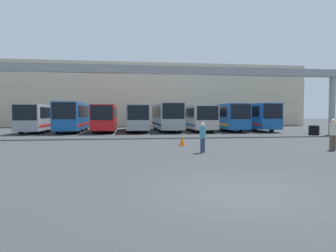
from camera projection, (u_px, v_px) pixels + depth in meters
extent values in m
plane|color=#2D3033|center=(240.00, 192.00, 8.25)|extent=(200.00, 200.00, 0.00)
cube|color=beige|center=(142.00, 96.00, 55.24)|extent=(56.86, 12.00, 10.58)
cylinder|color=gray|center=(332.00, 106.00, 30.17)|extent=(0.60, 0.60, 5.79)
cube|color=gray|center=(159.00, 70.00, 27.57)|extent=(35.67, 0.80, 0.70)
cube|color=#999EA5|center=(40.00, 117.00, 34.18)|extent=(2.48, 10.20, 2.74)
cube|color=black|center=(25.00, 113.00, 29.13)|extent=(2.28, 0.06, 1.53)
cube|color=black|center=(39.00, 113.00, 34.16)|extent=(2.51, 8.67, 1.15)
cube|color=red|center=(40.00, 125.00, 34.22)|extent=(2.51, 9.69, 0.24)
cylinder|color=black|center=(21.00, 130.00, 31.26)|extent=(0.28, 0.91, 0.91)
cylinder|color=black|center=(43.00, 129.00, 31.56)|extent=(0.28, 0.91, 0.91)
cylinder|color=black|center=(37.00, 127.00, 36.91)|extent=(0.28, 0.91, 0.91)
cylinder|color=black|center=(55.00, 127.00, 37.21)|extent=(0.28, 0.91, 0.91)
cube|color=#1959A5|center=(73.00, 116.00, 34.87)|extent=(2.52, 10.56, 2.99)
cube|color=black|center=(64.00, 111.00, 29.64)|extent=(2.32, 0.06, 1.67)
cube|color=black|center=(73.00, 111.00, 34.85)|extent=(2.55, 8.98, 1.25)
cube|color=red|center=(73.00, 124.00, 34.91)|extent=(2.55, 10.03, 0.24)
cylinder|color=black|center=(58.00, 128.00, 31.85)|extent=(0.28, 1.07, 1.07)
cylinder|color=black|center=(79.00, 128.00, 32.15)|extent=(0.28, 1.07, 1.07)
cylinder|color=black|center=(68.00, 126.00, 37.70)|extent=(0.28, 1.07, 1.07)
cylinder|color=black|center=(86.00, 126.00, 38.01)|extent=(0.28, 1.07, 1.07)
cube|color=red|center=(105.00, 117.00, 35.93)|extent=(2.42, 11.66, 2.72)
cube|color=black|center=(102.00, 113.00, 30.17)|extent=(2.23, 0.06, 1.53)
cube|color=black|center=(105.00, 113.00, 35.91)|extent=(2.45, 9.91, 1.14)
cube|color=black|center=(106.00, 124.00, 35.97)|extent=(2.45, 11.08, 0.24)
cylinder|color=black|center=(94.00, 129.00, 32.61)|extent=(0.28, 0.97, 0.97)
cylinder|color=black|center=(113.00, 128.00, 32.90)|extent=(0.28, 0.97, 0.97)
cylinder|color=black|center=(99.00, 126.00, 39.07)|extent=(0.28, 0.97, 0.97)
cylinder|color=black|center=(115.00, 126.00, 39.36)|extent=(0.28, 0.97, 0.97)
cube|color=#999EA5|center=(136.00, 117.00, 35.96)|extent=(2.41, 10.68, 2.74)
cube|color=black|center=(138.00, 113.00, 30.68)|extent=(2.22, 0.06, 1.54)
cube|color=black|center=(136.00, 113.00, 35.94)|extent=(2.44, 9.08, 1.15)
cube|color=#1966B2|center=(136.00, 124.00, 36.00)|extent=(2.44, 10.14, 0.24)
cylinder|color=black|center=(128.00, 128.00, 32.91)|extent=(0.28, 1.04, 1.04)
cylinder|color=black|center=(147.00, 128.00, 33.21)|extent=(0.28, 1.04, 1.04)
cylinder|color=black|center=(127.00, 126.00, 38.83)|extent=(0.28, 1.04, 1.04)
cylinder|color=black|center=(144.00, 126.00, 39.12)|extent=(0.28, 1.04, 1.04)
cube|color=#999EA5|center=(166.00, 116.00, 36.86)|extent=(2.54, 11.45, 2.97)
cube|color=black|center=(173.00, 111.00, 31.19)|extent=(2.34, 0.06, 1.66)
cube|color=black|center=(166.00, 111.00, 36.83)|extent=(2.57, 9.73, 1.25)
cube|color=black|center=(166.00, 124.00, 36.90)|extent=(2.57, 10.88, 0.24)
cylinder|color=black|center=(160.00, 128.00, 33.59)|extent=(0.28, 0.91, 0.91)
cylinder|color=black|center=(180.00, 128.00, 33.90)|extent=(0.28, 0.91, 0.91)
cylinder|color=black|center=(155.00, 126.00, 39.93)|extent=(0.28, 0.91, 0.91)
cylinder|color=black|center=(171.00, 126.00, 40.24)|extent=(0.28, 0.91, 0.91)
cube|color=beige|center=(196.00, 117.00, 36.97)|extent=(2.58, 10.63, 2.68)
cube|color=black|center=(208.00, 113.00, 31.71)|extent=(2.38, 0.06, 1.50)
cube|color=black|center=(196.00, 113.00, 36.95)|extent=(2.61, 9.04, 1.13)
cube|color=#1966B2|center=(196.00, 124.00, 37.01)|extent=(2.61, 10.10, 0.24)
cylinder|color=black|center=(192.00, 128.00, 33.92)|extent=(0.28, 1.05, 1.05)
cylinder|color=black|center=(212.00, 128.00, 34.24)|extent=(0.28, 1.05, 1.05)
cylinder|color=black|center=(182.00, 125.00, 39.81)|extent=(0.28, 1.05, 1.05)
cylinder|color=black|center=(199.00, 125.00, 40.13)|extent=(0.28, 1.05, 1.05)
cube|color=#1959A5|center=(223.00, 116.00, 38.30)|extent=(2.49, 12.28, 2.89)
cube|color=black|center=(241.00, 112.00, 32.22)|extent=(2.29, 0.06, 1.62)
cube|color=black|center=(223.00, 112.00, 38.28)|extent=(2.52, 10.44, 1.21)
cube|color=orange|center=(222.00, 123.00, 38.34)|extent=(2.52, 11.67, 0.24)
cylinder|color=black|center=(223.00, 127.00, 34.80)|extent=(0.28, 1.01, 1.01)
cylinder|color=black|center=(241.00, 127.00, 35.11)|extent=(0.28, 1.01, 1.01)
cylinder|color=black|center=(207.00, 125.00, 41.61)|extent=(0.28, 1.01, 1.01)
cylinder|color=black|center=(222.00, 125.00, 41.91)|extent=(0.28, 1.01, 1.01)
cube|color=#1959A5|center=(253.00, 116.00, 37.89)|extent=(2.42, 10.41, 2.94)
cube|color=black|center=(273.00, 111.00, 32.74)|extent=(2.23, 0.06, 1.65)
cube|color=black|center=(253.00, 112.00, 37.87)|extent=(2.45, 8.85, 1.24)
cube|color=red|center=(253.00, 123.00, 37.93)|extent=(2.45, 9.89, 0.24)
cylinder|color=black|center=(255.00, 128.00, 34.92)|extent=(0.28, 0.93, 0.93)
cylinder|color=black|center=(272.00, 128.00, 35.21)|extent=(0.28, 0.93, 0.93)
cylinder|color=black|center=(236.00, 126.00, 40.69)|extent=(0.28, 0.93, 0.93)
cylinder|color=black|center=(251.00, 126.00, 40.98)|extent=(0.28, 0.93, 0.93)
cylinder|color=brown|center=(331.00, 143.00, 17.58)|extent=(0.20, 0.20, 0.87)
cylinder|color=brown|center=(334.00, 143.00, 17.56)|extent=(0.20, 0.20, 0.87)
cylinder|color=beige|center=(333.00, 129.00, 17.53)|extent=(0.38, 0.38, 0.73)
sphere|color=beige|center=(333.00, 121.00, 17.51)|extent=(0.24, 0.24, 0.24)
cylinder|color=navy|center=(202.00, 146.00, 16.35)|extent=(0.18, 0.18, 0.79)
cylinder|color=navy|center=(203.00, 145.00, 16.47)|extent=(0.18, 0.18, 0.79)
cylinder|color=teal|center=(203.00, 132.00, 16.38)|extent=(0.34, 0.34, 0.65)
sphere|color=beige|center=(203.00, 125.00, 16.36)|extent=(0.21, 0.21, 0.21)
cone|color=orange|center=(182.00, 141.00, 19.93)|extent=(0.39, 0.39, 0.62)
torus|color=black|center=(314.00, 134.00, 29.76)|extent=(1.04, 1.04, 0.24)
torus|color=black|center=(314.00, 131.00, 29.75)|extent=(1.04, 1.04, 0.24)
torus|color=black|center=(314.00, 129.00, 29.74)|extent=(1.04, 1.04, 0.24)
torus|color=black|center=(314.00, 127.00, 29.72)|extent=(1.04, 1.04, 0.24)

